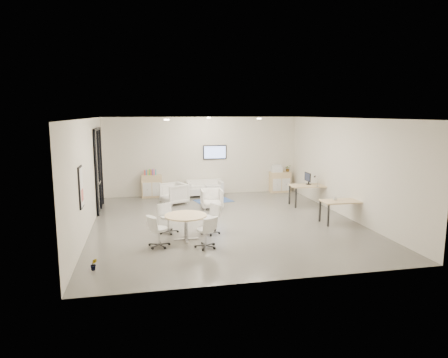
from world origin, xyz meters
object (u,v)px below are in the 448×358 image
object	(u,v)px
sideboard_left	(152,186)
round_table	(186,218)
sideboard_right	(280,182)
loveseat	(205,189)
desk_rear	(310,187)
armchair_left	(174,193)
armchair_right	(212,198)
desk_front	(343,203)

from	to	relation	value
sideboard_left	round_table	size ratio (longest dim) A/B	0.81
sideboard_right	loveseat	size ratio (longest dim) A/B	0.59
sideboard_left	desk_rear	size ratio (longest dim) A/B	0.61
desk_rear	sideboard_right	bearing A→B (deg)	98.69
armchair_left	desk_rear	bearing A→B (deg)	51.46
sideboard_left	armchair_right	world-z (taller)	sideboard_left
armchair_left	desk_rear	size ratio (longest dim) A/B	0.57
armchair_left	desk_front	world-z (taller)	armchair_left
loveseat	desk_rear	size ratio (longest dim) A/B	0.99
armchair_right	round_table	world-z (taller)	armchair_right
armchair_left	desk_rear	xyz separation A→B (m)	(4.87, -1.26, 0.25)
armchair_right	round_table	distance (m)	3.66
round_table	armchair_left	bearing A→B (deg)	89.42
desk_rear	round_table	world-z (taller)	desk_rear
round_table	sideboard_left	bearing A→B (deg)	97.32
armchair_left	armchair_right	size ratio (longest dim) A/B	1.13
sideboard_left	desk_rear	distance (m)	6.24
loveseat	round_table	world-z (taller)	round_table
sideboard_left	desk_rear	world-z (taller)	sideboard_left
sideboard_left	desk_rear	xyz separation A→B (m)	(5.65, -2.62, 0.23)
sideboard_left	armchair_left	distance (m)	1.57
loveseat	desk_rear	world-z (taller)	desk_rear
desk_front	sideboard_right	bearing A→B (deg)	93.92
loveseat	desk_front	size ratio (longest dim) A/B	1.09
armchair_right	desk_rear	bearing A→B (deg)	-2.67
sideboard_left	armchair_left	bearing A→B (deg)	-60.14
armchair_right	round_table	xyz separation A→B (m)	(-1.30, -3.41, 0.22)
sideboard_left	loveseat	distance (m)	2.14
loveseat	desk_front	world-z (taller)	desk_front
desk_front	desk_rear	bearing A→B (deg)	91.55
desk_front	round_table	size ratio (longest dim) A/B	1.21
sideboard_left	sideboard_right	bearing A→B (deg)	-0.03
sideboard_right	round_table	distance (m)	7.42
armchair_left	armchair_right	world-z (taller)	armchair_left
round_table	desk_rear	bearing A→B (deg)	32.46
sideboard_left	desk_front	bearing A→B (deg)	-41.81
sideboard_right	desk_front	size ratio (longest dim) A/B	0.64
round_table	loveseat	bearing A→B (deg)	76.09
sideboard_left	sideboard_right	world-z (taller)	sideboard_left
desk_front	round_table	distance (m)	4.97
loveseat	round_table	xyz separation A→B (m)	(-1.39, -5.62, 0.30)
sideboard_right	armchair_right	bearing A→B (deg)	-145.50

